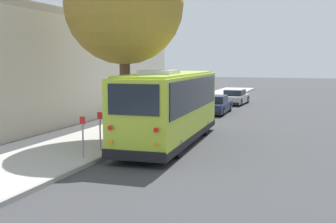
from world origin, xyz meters
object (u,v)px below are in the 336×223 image
at_px(sign_post_near, 83,137).
at_px(sign_post_far, 100,131).
at_px(shuttle_bus, 170,104).
at_px(parked_sedan_navy, 216,105).
at_px(parked_sedan_silver, 235,97).
at_px(fire_hydrant, 175,113).

distance_m(sign_post_near, sign_post_far, 1.34).
distance_m(shuttle_bus, sign_post_near, 4.77).
bearing_deg(shuttle_bus, sign_post_far, 143.32).
xyz_separation_m(parked_sedan_navy, parked_sedan_silver, (6.83, -0.13, -0.00)).
height_order(parked_sedan_navy, sign_post_far, sign_post_far).
bearing_deg(parked_sedan_silver, fire_hydrant, 175.53).
height_order(shuttle_bus, sign_post_near, shuttle_bus).
bearing_deg(parked_sedan_silver, parked_sedan_navy, -177.98).
relative_size(parked_sedan_silver, sign_post_far, 2.85).
bearing_deg(fire_hydrant, parked_sedan_navy, -16.16).
height_order(parked_sedan_silver, sign_post_near, sign_post_near).
bearing_deg(fire_hydrant, sign_post_far, 179.80).
height_order(parked_sedan_navy, fire_hydrant, parked_sedan_navy).
xyz_separation_m(parked_sedan_silver, sign_post_far, (-21.41, 1.61, 0.35)).
relative_size(shuttle_bus, sign_post_near, 6.06).
bearing_deg(sign_post_near, parked_sedan_silver, -4.04).
xyz_separation_m(sign_post_near, fire_hydrant, (10.94, -0.03, -0.39)).
height_order(sign_post_far, fire_hydrant, sign_post_far).
relative_size(sign_post_far, fire_hydrant, 1.92).
relative_size(parked_sedan_navy, sign_post_near, 2.92).
distance_m(parked_sedan_navy, sign_post_far, 14.66).
relative_size(parked_sedan_silver, sign_post_near, 2.87).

